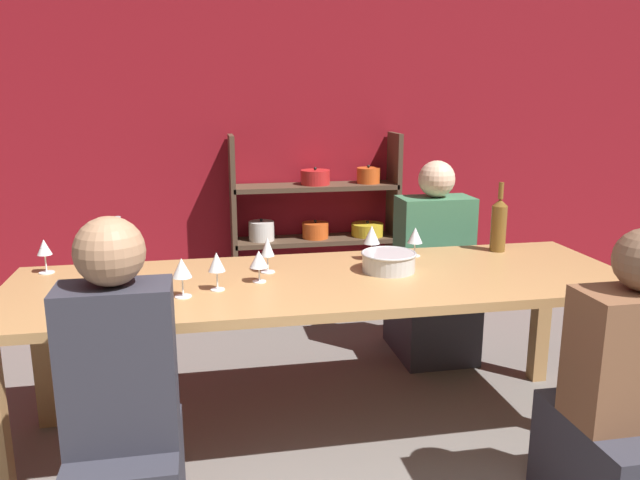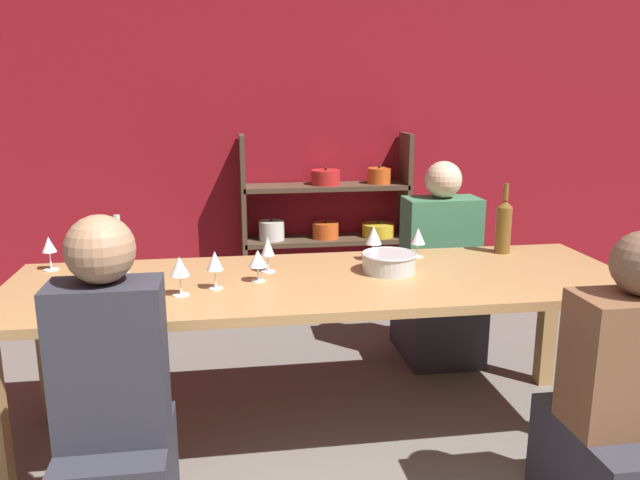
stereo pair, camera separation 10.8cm
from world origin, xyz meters
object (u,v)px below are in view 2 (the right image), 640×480
Objects in this scene: dining_table at (323,296)px; wine_glass_red_g at (107,244)px; wine_glass_empty_a at (258,259)px; person_near_a at (116,444)px; wine_bottle_green at (504,226)px; wine_glass_red_a at (418,237)px; wine_glass_red_d at (374,236)px; wine_glass_red_c at (49,246)px; person_near_b at (624,428)px; wine_bottle_dark at (120,262)px; shelf_unit at (326,229)px; wine_glass_red_b at (215,262)px; wine_glass_red_f at (180,268)px; wine_glass_red_e at (268,248)px; mixing_bowl at (389,262)px; person_far_a at (438,287)px.

dining_table is 1.02m from wine_glass_red_g.
wine_glass_empty_a is 0.96m from person_near_a.
wine_bottle_green is 0.46m from wine_glass_red_a.
wine_glass_red_d reaches higher than wine_glass_red_a.
wine_glass_red_c reaches higher than wine_glass_red_a.
wine_glass_empty_a is 0.12× the size of person_near_b.
wine_glass_empty_a is (0.56, 0.09, -0.04)m from wine_bottle_dark.
wine_glass_red_c is at bearing 178.96° from wine_glass_red_a.
shelf_unit is at bearing 61.26° from wine_bottle_dark.
wine_glass_red_c is at bearing 112.67° from person_near_a.
wine_glass_red_b and wine_glass_red_f have the same top height.
wine_glass_red_a is 1.21m from wine_glass_red_f.
wine_glass_red_d is at bearing 24.52° from wine_glass_red_f.
shelf_unit is 3.98× the size of wine_bottle_dark.
wine_bottle_green reaches higher than wine_glass_red_a.
wine_glass_red_c is 2.49m from person_near_b.
wine_glass_red_d is 1.04× the size of wine_glass_red_e.
mixing_bowl is 1.45× the size of wine_glass_red_g.
wine_bottle_green is 2.22× the size of wine_glass_red_f.
wine_glass_red_d is at bearing 45.96° from person_far_a.
wine_glass_red_a is 0.94× the size of wine_glass_red_c.
person_near_b reaches higher than wine_glass_empty_a.
shelf_unit is 9.32× the size of wine_glass_empty_a.
wine_bottle_dark is 1.97m from person_far_a.
shelf_unit is 2.95m from person_near_b.
person_far_a is at bearing 59.77° from wine_glass_red_a.
wine_glass_red_b is 0.62m from wine_glass_red_g.
shelf_unit reaches higher than wine_glass_red_b.
dining_table is 2.43× the size of person_near_b.
mixing_bowl is at bearing 55.95° from person_far_a.
wine_glass_red_a is at bearing 48.33° from mixing_bowl.
person_near_b is at bearing -2.57° from person_near_a.
dining_table is 17.50× the size of wine_glass_red_c.
wine_glass_red_f reaches higher than wine_glass_empty_a.
shelf_unit reaches higher than wine_glass_red_e.
person_near_a reaches higher than person_near_b.
wine_glass_red_e is 0.74m from wine_glass_red_g.
wine_bottle_dark is at bearing -164.51° from wine_glass_red_a.
wine_glass_red_b is 0.98× the size of wine_glass_red_e.
person_far_a reaches higher than mixing_bowl.
wine_glass_empty_a reaches higher than mixing_bowl.
person_far_a is at bearing 13.81° from wine_glass_red_c.
wine_glass_red_f is 0.57m from wine_glass_red_g.
person_far_a reaches higher than wine_bottle_dark.
shelf_unit is at bearing 88.81° from mixing_bowl.
wine_glass_red_d is 0.14× the size of person_far_a.
shelf_unit is at bearing 66.80° from wine_glass_red_f.
wine_bottle_dark is at bearing -73.07° from wine_glass_red_g.
wine_glass_red_e is (0.61, 0.23, -0.02)m from wine_bottle_dark.
wine_bottle_dark reaches higher than wine_glass_red_c.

